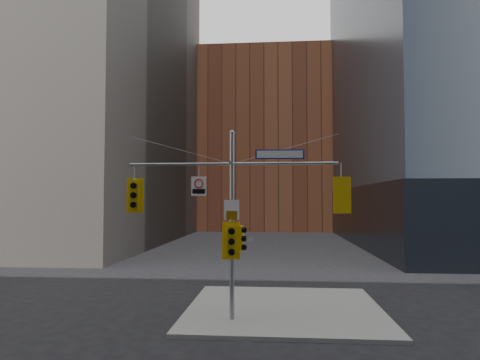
% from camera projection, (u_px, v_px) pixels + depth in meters
% --- Properties ---
extents(ground, '(160.00, 160.00, 0.00)m').
position_uv_depth(ground, '(226.00, 340.00, 14.05)').
color(ground, black).
rests_on(ground, ground).
extents(sidewalk_corner, '(8.00, 8.00, 0.15)m').
position_uv_depth(sidewalk_corner, '(284.00, 309.00, 17.87)').
color(sidewalk_corner, gray).
rests_on(sidewalk_corner, ground).
extents(brick_midrise, '(26.00, 20.00, 28.00)m').
position_uv_depth(brick_midrise, '(266.00, 145.00, 72.45)').
color(brick_midrise, brown).
rests_on(brick_midrise, ground).
extents(signal_assembly, '(8.00, 0.80, 7.30)m').
position_uv_depth(signal_assembly, '(232.00, 205.00, 16.24)').
color(signal_assembly, gray).
rests_on(signal_assembly, ground).
extents(traffic_light_west_arm, '(0.65, 0.57, 1.36)m').
position_uv_depth(traffic_light_west_arm, '(134.00, 195.00, 16.59)').
color(traffic_light_west_arm, '#DDAD0B').
rests_on(traffic_light_west_arm, ground).
extents(traffic_light_east_arm, '(0.65, 0.52, 1.35)m').
position_uv_depth(traffic_light_east_arm, '(341.00, 195.00, 15.92)').
color(traffic_light_east_arm, '#DDAD0B').
rests_on(traffic_light_east_arm, ground).
extents(traffic_light_pole_side, '(0.42, 0.36, 0.98)m').
position_uv_depth(traffic_light_pole_side, '(240.00, 239.00, 16.16)').
color(traffic_light_pole_side, '#DDAD0B').
rests_on(traffic_light_pole_side, ground).
extents(traffic_light_pole_front, '(0.67, 0.58, 1.41)m').
position_uv_depth(traffic_light_pole_front, '(231.00, 241.00, 15.92)').
color(traffic_light_pole_front, '#DDAD0B').
rests_on(traffic_light_pole_front, ground).
extents(street_sign_blade, '(1.86, 0.10, 0.36)m').
position_uv_depth(street_sign_blade, '(280.00, 154.00, 16.19)').
color(street_sign_blade, navy).
rests_on(street_sign_blade, ground).
extents(regulatory_sign_arm, '(0.59, 0.11, 0.74)m').
position_uv_depth(regulatory_sign_arm, '(199.00, 186.00, 16.37)').
color(regulatory_sign_arm, silver).
rests_on(regulatory_sign_arm, ground).
extents(regulatory_sign_pole, '(0.58, 0.09, 0.76)m').
position_uv_depth(regulatory_sign_pole, '(232.00, 210.00, 16.12)').
color(regulatory_sign_pole, silver).
rests_on(regulatory_sign_pole, ground).
extents(street_blade_ew, '(0.75, 0.12, 0.15)m').
position_uv_depth(street_blade_ew, '(244.00, 239.00, 16.15)').
color(street_blade_ew, silver).
rests_on(street_blade_ew, ground).
extents(street_blade_ns, '(0.08, 0.71, 0.14)m').
position_uv_depth(street_blade_ns, '(233.00, 244.00, 16.63)').
color(street_blade_ns, '#145926').
rests_on(street_blade_ns, ground).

